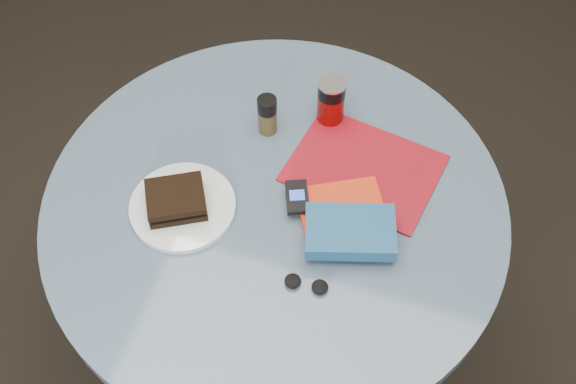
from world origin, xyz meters
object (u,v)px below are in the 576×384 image
(sandwich, at_px, (176,200))
(novel, at_px, (350,232))
(mp3_player, at_px, (297,197))
(table, at_px, (276,241))
(plate, at_px, (183,207))
(red_book, at_px, (341,206))
(soda_can, at_px, (331,101))
(magazine, at_px, (364,168))
(headphones, at_px, (306,284))
(pepper_grinder, at_px, (267,115))

(sandwich, xyz_separation_m, novel, (0.37, 0.03, 0.00))
(novel, bearing_deg, mp3_player, 140.47)
(novel, bearing_deg, table, 148.78)
(plate, height_order, sandwich, sandwich)
(red_book, bearing_deg, soda_can, 83.04)
(soda_can, xyz_separation_m, novel, (0.13, -0.31, -0.02))
(plate, bearing_deg, red_book, 17.37)
(plate, distance_m, soda_can, 0.41)
(magazine, bearing_deg, table, -128.34)
(table, relative_size, red_book, 5.66)
(novel, bearing_deg, magazine, 78.76)
(magazine, relative_size, red_book, 1.79)
(plate, bearing_deg, mp3_player, 20.37)
(soda_can, xyz_separation_m, magazine, (0.11, -0.12, -0.06))
(magazine, xyz_separation_m, headphones, (-0.04, -0.32, 0.01))
(headphones, bearing_deg, sandwich, 163.57)
(sandwich, xyz_separation_m, soda_can, (0.24, 0.34, 0.02))
(sandwich, height_order, soda_can, soda_can)
(plate, xyz_separation_m, novel, (0.36, 0.03, 0.03))
(mp3_player, bearing_deg, pepper_grinder, 125.19)
(plate, relative_size, magazine, 0.71)
(table, height_order, mp3_player, mp3_player)
(plate, bearing_deg, sandwich, -152.97)
(mp3_player, bearing_deg, magazine, 50.02)
(plate, bearing_deg, table, 22.81)
(sandwich, bearing_deg, red_book, 17.66)
(sandwich, relative_size, mp3_player, 1.65)
(table, xyz_separation_m, novel, (0.18, -0.05, 0.20))
(soda_can, height_order, novel, soda_can)
(plate, distance_m, magazine, 0.41)
(red_book, distance_m, headphones, 0.20)
(plate, bearing_deg, headphones, -17.71)
(plate, xyz_separation_m, soda_can, (0.23, 0.34, 0.05))
(sandwich, xyz_separation_m, red_book, (0.33, 0.10, -0.02))
(table, xyz_separation_m, red_book, (0.14, 0.02, 0.18))
(sandwich, relative_size, red_book, 0.87)
(red_book, height_order, mp3_player, mp3_player)
(red_book, bearing_deg, table, 161.95)
(plate, distance_m, novel, 0.36)
(soda_can, distance_m, red_book, 0.26)
(pepper_grinder, relative_size, red_book, 0.57)
(table, bearing_deg, sandwich, -156.97)
(plate, relative_size, novel, 1.24)
(pepper_grinder, bearing_deg, novel, -42.46)
(table, height_order, plate, plate)
(red_book, bearing_deg, headphones, -122.68)
(table, distance_m, mp3_player, 0.20)
(table, xyz_separation_m, soda_can, (0.05, 0.26, 0.22))
(table, bearing_deg, mp3_player, 10.33)
(table, distance_m, red_book, 0.23)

